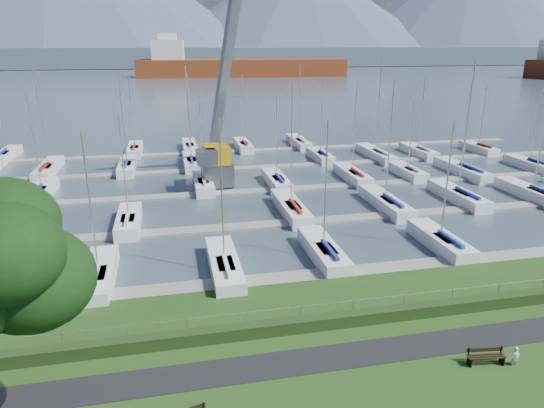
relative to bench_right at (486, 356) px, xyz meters
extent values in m
cube|color=black|center=(-6.76, 1.97, -0.41)|extent=(160.00, 2.00, 0.04)
cube|color=#3B4E57|center=(-6.76, 264.97, -0.82)|extent=(800.00, 540.00, 0.20)
cube|color=#203513|center=(-6.76, 4.57, -0.07)|extent=(80.00, 0.70, 0.70)
cylinder|color=#95999D|center=(-6.76, 4.97, 0.78)|extent=(80.00, 0.04, 0.04)
cube|color=#475967|center=(-6.76, 334.97, 5.58)|extent=(900.00, 80.00, 12.00)
cone|color=#465166|center=(103.24, 414.97, 42.08)|extent=(300.00, 300.00, 85.00)
cone|color=#414B60|center=(273.24, 424.97, 49.58)|extent=(320.00, 320.00, 100.00)
cube|color=slate|center=(-6.76, 10.97, -0.64)|extent=(90.00, 1.60, 0.25)
cube|color=slate|center=(-6.76, 20.97, -0.64)|extent=(90.00, 1.60, 0.25)
cube|color=slate|center=(-6.76, 30.97, -0.64)|extent=(90.00, 1.60, 0.25)
cube|color=slate|center=(-6.76, 40.97, -0.64)|extent=(90.00, 1.60, 0.25)
cube|color=slate|center=(-6.76, 50.97, -0.64)|extent=(90.00, 1.60, 0.25)
cube|color=black|center=(-13.39, -0.82, 0.23)|extent=(0.06, 0.06, 0.40)
cube|color=black|center=(-0.80, 0.05, -0.19)|extent=(0.11, 0.40, 0.45)
cube|color=black|center=(-0.78, 0.23, 0.23)|extent=(0.06, 0.06, 0.40)
cube|color=black|center=(0.79, -0.15, -0.19)|extent=(0.11, 0.40, 0.45)
cube|color=black|center=(0.81, 0.03, 0.23)|extent=(0.06, 0.06, 0.40)
cube|color=black|center=(-0.02, -0.20, 0.03)|extent=(1.80, 0.33, 0.04)
cube|color=black|center=(-0.01, -0.05, 0.03)|extent=(1.80, 0.33, 0.04)
cube|color=black|center=(0.01, 0.10, 0.03)|extent=(1.80, 0.33, 0.04)
cube|color=black|center=(0.02, 0.15, 0.20)|extent=(1.79, 0.27, 0.08)
cube|color=black|center=(0.02, 0.15, 0.32)|extent=(1.79, 0.27, 0.08)
imported|color=#B6B6BD|center=(1.31, -0.37, 0.15)|extent=(0.45, 0.34, 1.13)
sphere|color=black|center=(-19.72, -0.25, 8.31)|extent=(3.83, 3.83, 3.83)
sphere|color=black|center=(-19.12, -2.35, 8.14)|extent=(3.65, 3.65, 3.65)
sphere|color=black|center=(-18.75, -1.15, 6.67)|extent=(4.07, 4.07, 4.07)
cube|color=#53565A|center=(-9.22, 33.82, 0.78)|extent=(3.35, 3.35, 2.60)
cube|color=#C78C0B|center=(-9.22, 33.82, 2.88)|extent=(2.76, 3.52, 1.80)
cube|color=slate|center=(-7.42, 38.32, 11.88)|extent=(3.46, 11.16, 19.89)
cube|color=#505357|center=(-10.42, 31.82, 3.08)|extent=(2.10, 2.29, 1.40)
cube|color=maroon|center=(21.57, 216.07, 2.08)|extent=(97.21, 25.30, 10.00)
cube|color=silver|center=(-11.97, 218.64, 9.58)|extent=(15.03, 15.03, 12.00)
cube|color=silver|center=(-11.97, 218.64, 16.58)|extent=(8.59, 8.59, 4.00)
camera|label=1|loc=(-14.02, -16.97, 14.11)|focal=32.00mm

